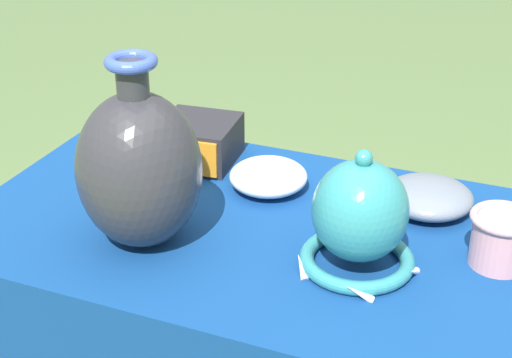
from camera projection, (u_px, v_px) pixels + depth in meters
name	position (u px, v px, depth m)	size (l,w,h in m)	color
display_table	(264.00, 282.00, 1.31)	(0.97, 0.57, 0.75)	#38383D
vase_tall_bulbous	(139.00, 168.00, 1.17)	(0.19, 0.19, 0.30)	#2D2D33
vase_dome_bell	(360.00, 220.00, 1.13)	(0.18, 0.19, 0.19)	teal
mosaic_tile_box	(199.00, 141.00, 1.46)	(0.15, 0.15, 0.08)	#232328
bowl_shallow_porcelain	(268.00, 176.00, 1.37)	(0.14, 0.14, 0.05)	white
cup_wide_rose	(501.00, 237.00, 1.15)	(0.10, 0.10, 0.08)	#D19399
bowl_shallow_slate	(428.00, 197.00, 1.30)	(0.15, 0.15, 0.05)	slate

